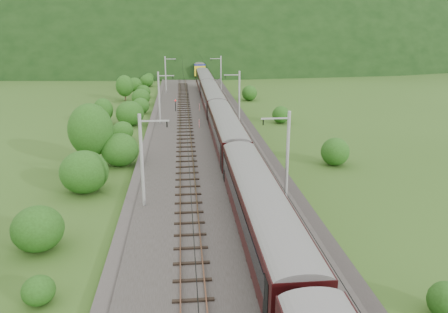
{
  "coord_description": "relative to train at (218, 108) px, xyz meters",
  "views": [
    {
      "loc": [
        -2.71,
        -35.22,
        15.35
      ],
      "look_at": [
        1.3,
        6.14,
        2.6
      ],
      "focal_mm": 35.0,
      "sensor_mm": 36.0,
      "label": 1
    }
  ],
  "objects": [
    {
      "name": "catenary_right",
      "position": [
        3.72,
        5.18,
        0.9
      ],
      "size": [
        2.54,
        192.28,
        8.0
      ],
      "color": "gray",
      "rests_on": "railbed"
    },
    {
      "name": "signal",
      "position": [
        -6.28,
        14.98,
        -2.11
      ],
      "size": [
        0.22,
        0.22,
        2.03
      ],
      "color": "black",
      "rests_on": "railbed"
    },
    {
      "name": "railbed",
      "position": [
        -2.4,
        -16.82,
        -3.45
      ],
      "size": [
        14.0,
        220.0,
        0.3
      ],
      "primitive_type": "cube",
      "color": "#38332D",
      "rests_on": "ground"
    },
    {
      "name": "mountain_ridge",
      "position": [
        -122.4,
        273.18,
        -3.6
      ],
      "size": [
        336.0,
        280.0,
        132.0
      ],
      "primitive_type": "ellipsoid",
      "color": "black",
      "rests_on": "ground"
    },
    {
      "name": "catenary_left",
      "position": [
        -8.52,
        5.18,
        0.9
      ],
      "size": [
        2.54,
        192.28,
        8.0
      ],
      "color": "gray",
      "rests_on": "railbed"
    },
    {
      "name": "vegetation_left",
      "position": [
        -15.59,
        -11.66,
        -1.29
      ],
      "size": [
        12.58,
        152.25,
        7.02
      ],
      "color": "#204512",
      "rests_on": "ground"
    },
    {
      "name": "train",
      "position": [
        0.0,
        0.0,
        0.0
      ],
      "size": [
        3.05,
        146.11,
        5.31
      ],
      "color": "black",
      "rests_on": "ground"
    },
    {
      "name": "hazard_post_far",
      "position": [
        -2.01,
        15.14,
        -2.66
      ],
      "size": [
        0.14,
        0.14,
        1.28
      ],
      "primitive_type": "cylinder",
      "color": "red",
      "rests_on": "railbed"
    },
    {
      "name": "vegetation_right",
      "position": [
        9.79,
        -15.53,
        -2.28
      ],
      "size": [
        6.34,
        97.26,
        2.84
      ],
      "color": "#204512",
      "rests_on": "ground"
    },
    {
      "name": "overhead_wires",
      "position": [
        -2.4,
        -16.82,
        3.5
      ],
      "size": [
        4.83,
        198.0,
        0.03
      ],
      "color": "black",
      "rests_on": "ground"
    },
    {
      "name": "hazard_post_near",
      "position": [
        -2.64,
        1.82,
        -2.67
      ],
      "size": [
        0.14,
        0.14,
        1.28
      ],
      "primitive_type": "cylinder",
      "color": "red",
      "rests_on": "railbed"
    },
    {
      "name": "ground",
      "position": [
        -2.4,
        -26.82,
        -3.6
      ],
      "size": [
        600.0,
        600.0,
        0.0
      ],
      "primitive_type": "plane",
      "color": "#2E4B17",
      "rests_on": "ground"
    },
    {
      "name": "track_right",
      "position": [
        0.0,
        -16.82,
        -3.23
      ],
      "size": [
        2.4,
        220.0,
        0.27
      ],
      "color": "brown",
      "rests_on": "railbed"
    },
    {
      "name": "track_left",
      "position": [
        -4.8,
        -16.82,
        -3.23
      ],
      "size": [
        2.4,
        220.0,
        0.27
      ],
      "color": "brown",
      "rests_on": "railbed"
    },
    {
      "name": "mountain_main",
      "position": [
        -2.4,
        233.18,
        -3.6
      ],
      "size": [
        504.0,
        360.0,
        244.0
      ],
      "primitive_type": "ellipsoid",
      "color": "black",
      "rests_on": "ground"
    }
  ]
}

